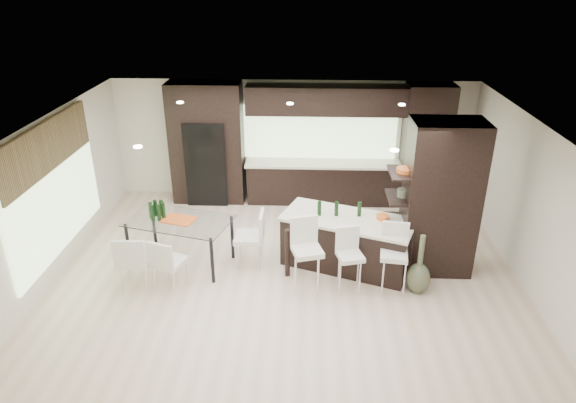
{
  "coord_description": "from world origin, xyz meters",
  "views": [
    {
      "loc": [
        0.33,
        -7.61,
        4.95
      ],
      "look_at": [
        0.0,
        0.6,
        1.15
      ],
      "focal_mm": 32.0,
      "sensor_mm": 36.0,
      "label": 1
    }
  ],
  "objects_px": {
    "stool_left": "(307,263)",
    "bench": "(360,243)",
    "chair_near": "(170,265)",
    "kitchen_island": "(347,242)",
    "stool_mid": "(350,267)",
    "stool_right": "(393,266)",
    "chair_far": "(136,263)",
    "dining_table": "(181,241)",
    "floor_vase": "(420,264)",
    "chair_end": "(249,241)"
  },
  "relations": [
    {
      "from": "dining_table",
      "to": "chair_end",
      "type": "distance_m",
      "value": 1.23
    },
    {
      "from": "floor_vase",
      "to": "chair_near",
      "type": "relative_size",
      "value": 1.2
    },
    {
      "from": "chair_far",
      "to": "stool_right",
      "type": "bearing_deg",
      "value": -2.17
    },
    {
      "from": "kitchen_island",
      "to": "chair_near",
      "type": "bearing_deg",
      "value": -143.41
    },
    {
      "from": "bench",
      "to": "chair_end",
      "type": "bearing_deg",
      "value": 179.93
    },
    {
      "from": "stool_left",
      "to": "chair_end",
      "type": "relative_size",
      "value": 1.1
    },
    {
      "from": "stool_left",
      "to": "bench",
      "type": "relative_size",
      "value": 0.85
    },
    {
      "from": "chair_end",
      "to": "stool_right",
      "type": "bearing_deg",
      "value": -107.93
    },
    {
      "from": "kitchen_island",
      "to": "chair_far",
      "type": "height_order",
      "value": "same"
    },
    {
      "from": "stool_mid",
      "to": "floor_vase",
      "type": "xyz_separation_m",
      "value": [
        1.13,
        -0.0,
        0.08
      ]
    },
    {
      "from": "bench",
      "to": "chair_near",
      "type": "distance_m",
      "value": 3.49
    },
    {
      "from": "kitchen_island",
      "to": "stool_left",
      "type": "height_order",
      "value": "stool_left"
    },
    {
      "from": "kitchen_island",
      "to": "chair_far",
      "type": "xyz_separation_m",
      "value": [
        -3.53,
        -0.86,
        0.0
      ]
    },
    {
      "from": "chair_end",
      "to": "chair_far",
      "type": "bearing_deg",
      "value": 114.94
    },
    {
      "from": "bench",
      "to": "chair_end",
      "type": "relative_size",
      "value": 1.29
    },
    {
      "from": "floor_vase",
      "to": "chair_end",
      "type": "xyz_separation_m",
      "value": [
        -2.87,
        0.76,
        -0.06
      ]
    },
    {
      "from": "dining_table",
      "to": "bench",
      "type": "bearing_deg",
      "value": 22.87
    },
    {
      "from": "stool_right",
      "to": "floor_vase",
      "type": "bearing_deg",
      "value": 9.78
    },
    {
      "from": "kitchen_island",
      "to": "stool_right",
      "type": "relative_size",
      "value": 2.35
    },
    {
      "from": "stool_left",
      "to": "chair_near",
      "type": "distance_m",
      "value": 2.27
    },
    {
      "from": "stool_right",
      "to": "chair_far",
      "type": "xyz_separation_m",
      "value": [
        -4.23,
        -0.06,
        -0.01
      ]
    },
    {
      "from": "stool_left",
      "to": "kitchen_island",
      "type": "bearing_deg",
      "value": 33.01
    },
    {
      "from": "kitchen_island",
      "to": "dining_table",
      "type": "relative_size",
      "value": 1.27
    },
    {
      "from": "stool_left",
      "to": "bench",
      "type": "xyz_separation_m",
      "value": [
        0.99,
        1.21,
        -0.28
      ]
    },
    {
      "from": "stool_mid",
      "to": "chair_near",
      "type": "relative_size",
      "value": 1.01
    },
    {
      "from": "floor_vase",
      "to": "kitchen_island",
      "type": "bearing_deg",
      "value": 145.16
    },
    {
      "from": "stool_right",
      "to": "chair_near",
      "type": "distance_m",
      "value": 3.67
    },
    {
      "from": "floor_vase",
      "to": "stool_right",
      "type": "bearing_deg",
      "value": -178.11
    },
    {
      "from": "stool_left",
      "to": "dining_table",
      "type": "distance_m",
      "value": 2.41
    },
    {
      "from": "kitchen_island",
      "to": "bench",
      "type": "bearing_deg",
      "value": 74.55
    },
    {
      "from": "kitchen_island",
      "to": "chair_end",
      "type": "bearing_deg",
      "value": -158.54
    },
    {
      "from": "stool_mid",
      "to": "chair_far",
      "type": "distance_m",
      "value": 3.53
    },
    {
      "from": "floor_vase",
      "to": "chair_far",
      "type": "xyz_separation_m",
      "value": [
        -4.66,
        -0.08,
        -0.06
      ]
    },
    {
      "from": "stool_left",
      "to": "floor_vase",
      "type": "height_order",
      "value": "floor_vase"
    },
    {
      "from": "chair_far",
      "to": "chair_end",
      "type": "bearing_deg",
      "value": 22.14
    },
    {
      "from": "chair_near",
      "to": "stool_mid",
      "type": "bearing_deg",
      "value": 21.62
    },
    {
      "from": "chair_end",
      "to": "floor_vase",
      "type": "bearing_deg",
      "value": -105.11
    },
    {
      "from": "stool_mid",
      "to": "kitchen_island",
      "type": "bearing_deg",
      "value": 75.01
    },
    {
      "from": "stool_mid",
      "to": "stool_right",
      "type": "xyz_separation_m",
      "value": [
        0.7,
        -0.02,
        0.04
      ]
    },
    {
      "from": "kitchen_island",
      "to": "chair_near",
      "type": "height_order",
      "value": "kitchen_island"
    },
    {
      "from": "stool_right",
      "to": "bench",
      "type": "bearing_deg",
      "value": 116.66
    },
    {
      "from": "stool_right",
      "to": "dining_table",
      "type": "relative_size",
      "value": 0.54
    },
    {
      "from": "stool_mid",
      "to": "chair_far",
      "type": "xyz_separation_m",
      "value": [
        -3.53,
        -0.08,
        0.03
      ]
    },
    {
      "from": "kitchen_island",
      "to": "chair_near",
      "type": "xyz_separation_m",
      "value": [
        -2.97,
        -0.85,
        -0.03
      ]
    },
    {
      "from": "stool_mid",
      "to": "dining_table",
      "type": "height_order",
      "value": "stool_mid"
    },
    {
      "from": "kitchen_island",
      "to": "bench",
      "type": "xyz_separation_m",
      "value": [
        0.29,
        0.4,
        -0.24
      ]
    },
    {
      "from": "bench",
      "to": "chair_end",
      "type": "height_order",
      "value": "chair_end"
    },
    {
      "from": "bench",
      "to": "stool_right",
      "type": "bearing_deg",
      "value": -83.07
    },
    {
      "from": "floor_vase",
      "to": "chair_near",
      "type": "xyz_separation_m",
      "value": [
        -4.1,
        -0.06,
        -0.09
      ]
    },
    {
      "from": "bench",
      "to": "chair_near",
      "type": "height_order",
      "value": "chair_near"
    }
  ]
}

